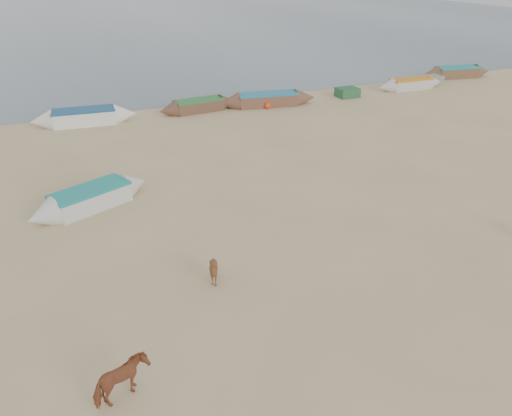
{
  "coord_description": "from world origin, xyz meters",
  "views": [
    {
      "loc": [
        -6.47,
        -10.76,
        9.24
      ],
      "look_at": [
        0.0,
        4.0,
        1.0
      ],
      "focal_mm": 35.0,
      "sensor_mm": 36.0,
      "label": 1
    }
  ],
  "objects": [
    {
      "name": "waterline_canoes",
      "position": [
        0.06,
        19.98,
        0.44
      ],
      "size": [
        57.96,
        3.91,
        0.95
      ],
      "color": "brown",
      "rests_on": "ground"
    },
    {
      "name": "sea",
      "position": [
        0.0,
        82.0,
        0.01
      ],
      "size": [
        160.0,
        160.0,
        0.0
      ],
      "primitive_type": "plane",
      "color": "slate",
      "rests_on": "ground"
    },
    {
      "name": "cow_adult",
      "position": [
        -5.95,
        -1.91,
        0.56
      ],
      "size": [
        1.45,
        1.07,
        1.11
      ],
      "primitive_type": "imported",
      "rotation": [
        0.0,
        0.0,
        1.98
      ],
      "color": "brown",
      "rests_on": "ground"
    },
    {
      "name": "near_canoe",
      "position": [
        -5.32,
        8.53,
        0.43
      ],
      "size": [
        5.35,
        3.22,
        0.86
      ],
      "primitive_type": null,
      "rotation": [
        0.0,
        0.0,
        0.4
      ],
      "color": "silver",
      "rests_on": "ground"
    },
    {
      "name": "beach_clutter",
      "position": [
        4.67,
        19.55,
        0.3
      ],
      "size": [
        44.06,
        4.8,
        0.64
      ],
      "color": "#30662D",
      "rests_on": "ground"
    },
    {
      "name": "calf_front",
      "position": [
        -2.51,
        1.55,
        0.45
      ],
      "size": [
        1.07,
        1.04,
        0.9
      ],
      "primitive_type": "imported",
      "rotation": [
        0.0,
        0.0,
        -1.05
      ],
      "color": "brown",
      "rests_on": "ground"
    },
    {
      "name": "ground",
      "position": [
        0.0,
        0.0,
        0.0
      ],
      "size": [
        140.0,
        140.0,
        0.0
      ],
      "primitive_type": "plane",
      "color": "tan",
      "rests_on": "ground"
    }
  ]
}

